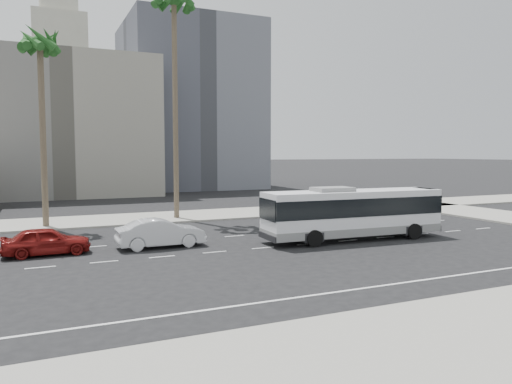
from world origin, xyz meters
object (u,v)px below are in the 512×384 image
palm_mid (40,47)px  car_b (46,241)px  palm_near (174,4)px  city_bus (353,212)px  car_a (161,233)px

palm_mid → car_b: bearing=-90.8°
palm_near → palm_mid: palm_near is taller
car_b → palm_mid: (0.15, 10.57, 12.48)m
city_bus → car_b: bearing=173.7°
city_bus → car_b: size_ratio=2.64×
city_bus → palm_mid: palm_mid is taller
city_bus → palm_mid: size_ratio=0.82×
palm_near → car_a: bearing=-109.3°
car_b → palm_near: size_ratio=0.23×
city_bus → car_a: bearing=170.6°
car_b → palm_mid: 16.35m
city_bus → car_a: 12.20m
car_b → palm_near: bearing=-43.5°
car_b → palm_mid: palm_mid is taller
car_a → palm_mid: bearing=28.5°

